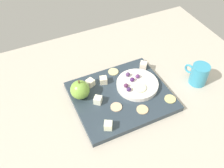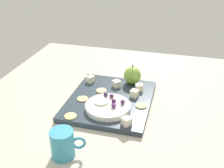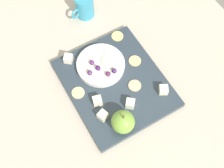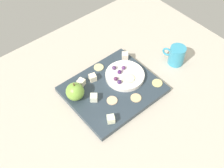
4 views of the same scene
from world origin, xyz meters
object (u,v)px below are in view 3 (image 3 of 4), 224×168
platter (115,83)px  cup (84,6)px  cheese_cube_1 (97,101)px  cracker_3 (117,36)px  grape_2 (90,73)px  cracker_2 (135,86)px  grape_3 (92,63)px  cracker_1 (79,94)px  grape_4 (115,71)px  grape_0 (107,73)px  apple_slice_0 (109,61)px  cheese_cube_4 (68,59)px  cheese_cube_3 (103,116)px  cheese_cube_0 (130,104)px  cracker_0 (135,61)px  cheese_cube_2 (163,90)px  grape_1 (98,68)px  serving_dish (101,65)px  apple_whole (123,122)px

platter → cup: 31.04cm
cheese_cube_1 → cracker_3: 25.46cm
cheese_cube_1 → grape_2: bearing=-14.4°
cracker_2 → grape_3: size_ratio=2.29×
cracker_1 → grape_4: grape_4 is taller
grape_0 → apple_slice_0: 4.46cm
cracker_1 → cheese_cube_4: bearing=-12.4°
cheese_cube_3 → grape_3: size_ratio=1.47×
cheese_cube_3 → apple_slice_0: (14.81, -10.66, 0.80)cm
grape_0 → grape_3: size_ratio=1.00×
platter → cheese_cube_4: 17.32cm
apple_slice_0 → cup: size_ratio=0.53×
platter → grape_0: bearing=22.0°
cheese_cube_0 → cheese_cube_3: 9.06cm
cracker_1 → cracker_0: bearing=-86.4°
cheese_cube_0 → cheese_cube_4: bearing=21.0°
cheese_cube_2 → cheese_cube_4: same height
cheese_cube_2 → cheese_cube_3: size_ratio=1.00×
cracker_0 → grape_3: (5.18, 13.01, 2.35)cm
cheese_cube_3 → grape_2: bearing=-13.0°
cheese_cube_1 → grape_0: bearing=-48.2°
cracker_0 → grape_1: size_ratio=2.29×
apple_slice_0 → serving_dish: bearing=73.6°
cracker_3 → serving_dish: bearing=125.2°
cheese_cube_0 → grape_3: (17.72, 3.44, 1.24)cm
cheese_cube_4 → cracker_3: 18.74cm
grape_2 → cup: cup is taller
apple_whole → grape_0: (16.55, -4.29, -0.91)cm
cracker_2 → platter: bearing=47.4°
serving_dish → cracker_1: 11.95cm
cheese_cube_0 → apple_slice_0: size_ratio=0.52×
platter → cheese_cube_1: cheese_cube_1 is taller
cheese_cube_0 → cheese_cube_1: bearing=54.9°
cracker_3 → apple_slice_0: apple_slice_0 is taller
grape_4 → apple_whole: bearing=157.7°
grape_1 → grape_3: bearing=14.2°
cracker_2 → cheese_cube_2: bearing=-132.9°
cheese_cube_2 → cracker_3: (25.11, 1.65, -1.11)cm
platter → grape_4: size_ratio=19.36×
cheese_cube_3 → cheese_cube_4: bearing=0.1°
cheese_cube_1 → cracker_0: (6.82, -17.71, -1.11)cm
serving_dish → cheese_cube_3: bearing=152.9°
cheese_cube_3 → cracker_2: cheese_cube_3 is taller
apple_slice_0 → grape_4: bearing=173.6°
cheese_cube_2 → cheese_cube_4: 32.06cm
grape_1 → grape_4: bearing=-133.9°
serving_dish → grape_0: size_ratio=8.78×
cheese_cube_3 → grape_4: grape_4 is taller
apple_whole → grape_4: 17.07cm
platter → apple_whole: apple_whole is taller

